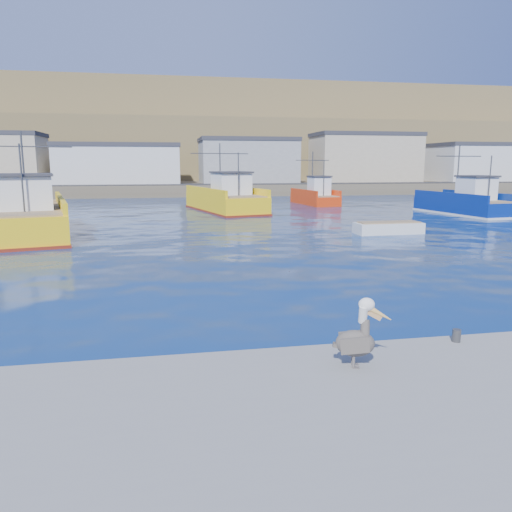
{
  "coord_description": "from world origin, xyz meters",
  "views": [
    {
      "loc": [
        -3.7,
        -13.52,
        4.62
      ],
      "look_at": [
        -0.59,
        3.08,
        1.5
      ],
      "focal_mm": 35.0,
      "sensor_mm": 36.0,
      "label": 1
    }
  ],
  "objects_px": {
    "trawler_yellow_a": "(27,217)",
    "trawler_blue": "(465,203)",
    "trawler_yellow_b": "(226,200)",
    "skiff_mid": "(388,229)",
    "pelican": "(357,337)",
    "skiff_far": "(452,208)",
    "boat_orange": "(316,196)"
  },
  "relations": [
    {
      "from": "trawler_yellow_a",
      "to": "trawler_blue",
      "type": "height_order",
      "value": "trawler_yellow_a"
    },
    {
      "from": "skiff_mid",
      "to": "skiff_far",
      "type": "distance_m",
      "value": 19.91
    },
    {
      "from": "trawler_yellow_a",
      "to": "skiff_far",
      "type": "distance_m",
      "value": 38.85
    },
    {
      "from": "trawler_yellow_a",
      "to": "skiff_mid",
      "type": "distance_m",
      "value": 23.92
    },
    {
      "from": "trawler_yellow_b",
      "to": "pelican",
      "type": "xyz_separation_m",
      "value": [
        -2.33,
        -40.02,
        0.0
      ]
    },
    {
      "from": "skiff_mid",
      "to": "boat_orange",
      "type": "bearing_deg",
      "value": 84.09
    },
    {
      "from": "trawler_yellow_b",
      "to": "skiff_far",
      "type": "relative_size",
      "value": 3.22
    },
    {
      "from": "skiff_far",
      "to": "trawler_yellow_b",
      "type": "bearing_deg",
      "value": 170.78
    },
    {
      "from": "skiff_far",
      "to": "boat_orange",
      "type": "bearing_deg",
      "value": 138.03
    },
    {
      "from": "trawler_yellow_b",
      "to": "pelican",
      "type": "height_order",
      "value": "trawler_yellow_b"
    },
    {
      "from": "boat_orange",
      "to": "pelican",
      "type": "xyz_separation_m",
      "value": [
        -13.6,
        -46.38,
        0.11
      ]
    },
    {
      "from": "trawler_yellow_a",
      "to": "pelican",
      "type": "height_order",
      "value": "trawler_yellow_a"
    },
    {
      "from": "trawler_yellow_b",
      "to": "pelican",
      "type": "distance_m",
      "value": 40.08
    },
    {
      "from": "boat_orange",
      "to": "skiff_mid",
      "type": "height_order",
      "value": "boat_orange"
    },
    {
      "from": "trawler_yellow_a",
      "to": "pelican",
      "type": "bearing_deg",
      "value": -63.76
    },
    {
      "from": "boat_orange",
      "to": "skiff_far",
      "type": "xyz_separation_m",
      "value": [
        11.11,
        -10.0,
        -0.74
      ]
    },
    {
      "from": "skiff_mid",
      "to": "pelican",
      "type": "height_order",
      "value": "pelican"
    },
    {
      "from": "skiff_far",
      "to": "trawler_blue",
      "type": "bearing_deg",
      "value": -103.58
    },
    {
      "from": "trawler_yellow_b",
      "to": "pelican",
      "type": "bearing_deg",
      "value": -93.34
    },
    {
      "from": "boat_orange",
      "to": "trawler_yellow_a",
      "type": "bearing_deg",
      "value": -141.42
    },
    {
      "from": "trawler_yellow_a",
      "to": "skiff_mid",
      "type": "xyz_separation_m",
      "value": [
        23.63,
        -3.62,
        -0.87
      ]
    },
    {
      "from": "pelican",
      "to": "skiff_mid",
      "type": "bearing_deg",
      "value": 63.18
    },
    {
      "from": "trawler_yellow_a",
      "to": "trawler_yellow_b",
      "type": "height_order",
      "value": "trawler_yellow_a"
    },
    {
      "from": "pelican",
      "to": "trawler_yellow_a",
      "type": "bearing_deg",
      "value": 116.24
    },
    {
      "from": "trawler_yellow_b",
      "to": "skiff_mid",
      "type": "distance_m",
      "value": 20.14
    },
    {
      "from": "trawler_blue",
      "to": "skiff_mid",
      "type": "height_order",
      "value": "trawler_blue"
    },
    {
      "from": "trawler_yellow_a",
      "to": "skiff_far",
      "type": "xyz_separation_m",
      "value": [
        37.28,
        10.88,
        -0.9
      ]
    },
    {
      "from": "trawler_yellow_a",
      "to": "trawler_blue",
      "type": "relative_size",
      "value": 1.34
    },
    {
      "from": "trawler_yellow_a",
      "to": "pelican",
      "type": "xyz_separation_m",
      "value": [
        12.57,
        -25.5,
        -0.05
      ]
    },
    {
      "from": "trawler_yellow_a",
      "to": "pelican",
      "type": "relative_size",
      "value": 9.87
    },
    {
      "from": "trawler_yellow_a",
      "to": "boat_orange",
      "type": "height_order",
      "value": "trawler_yellow_a"
    },
    {
      "from": "boat_orange",
      "to": "skiff_mid",
      "type": "distance_m",
      "value": 24.64
    }
  ]
}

